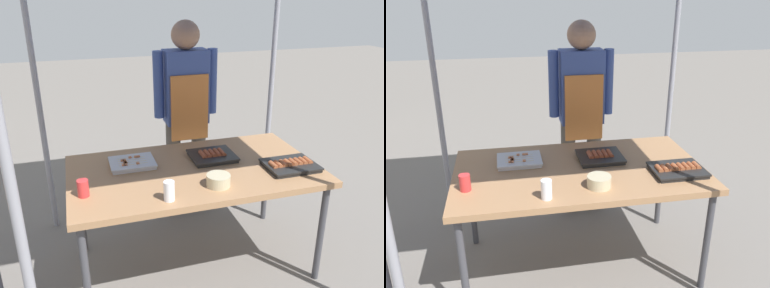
{
  "view_description": "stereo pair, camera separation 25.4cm",
  "coord_description": "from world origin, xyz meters",
  "views": [
    {
      "loc": [
        -0.69,
        -2.21,
        1.85
      ],
      "look_at": [
        0.0,
        0.05,
        0.9
      ],
      "focal_mm": 36.91,
      "sensor_mm": 36.0,
      "label": 1
    },
    {
      "loc": [
        -0.45,
        -2.27,
        1.85
      ],
      "look_at": [
        0.0,
        0.05,
        0.9
      ],
      "focal_mm": 36.91,
      "sensor_mm": 36.0,
      "label": 2
    }
  ],
  "objects": [
    {
      "name": "drink_cup_near_edge",
      "position": [
        -0.7,
        -0.17,
        0.8
      ],
      "size": [
        0.06,
        0.06,
        0.1
      ],
      "primitive_type": "cylinder",
      "color": "red",
      "rests_on": "stall_table"
    },
    {
      "name": "vendor_woman",
      "position": [
        0.16,
        0.73,
        0.96
      ],
      "size": [
        0.52,
        0.23,
        1.62
      ],
      "rotation": [
        0.0,
        0.0,
        3.14
      ],
      "color": "#595147",
      "rests_on": "ground"
    },
    {
      "name": "tray_pork_links",
      "position": [
        0.6,
        -0.18,
        0.77
      ],
      "size": [
        0.33,
        0.26,
        0.05
      ],
      "color": "black",
      "rests_on": "stall_table"
    },
    {
      "name": "tray_grilled_sausages",
      "position": [
        0.16,
        0.11,
        0.77
      ],
      "size": [
        0.3,
        0.27,
        0.05
      ],
      "color": "black",
      "rests_on": "stall_table"
    },
    {
      "name": "condiment_bowl",
      "position": [
        0.06,
        -0.27,
        0.78
      ],
      "size": [
        0.14,
        0.14,
        0.07
      ],
      "primitive_type": "cylinder",
      "color": "#BFB28C",
      "rests_on": "stall_table"
    },
    {
      "name": "ground_plane",
      "position": [
        0.0,
        0.0,
        0.0
      ],
      "size": [
        18.0,
        18.0,
        0.0
      ],
      "primitive_type": "plane",
      "color": "#66605B"
    },
    {
      "name": "drink_cup_by_wok",
      "position": [
        -0.25,
        -0.35,
        0.81
      ],
      "size": [
        0.06,
        0.06,
        0.11
      ],
      "primitive_type": "cylinder",
      "color": "white",
      "rests_on": "stall_table"
    },
    {
      "name": "tray_meat_skewers",
      "position": [
        -0.38,
        0.16,
        0.77
      ],
      "size": [
        0.29,
        0.24,
        0.04
      ],
      "color": "#ADADB2",
      "rests_on": "stall_table"
    },
    {
      "name": "stall_table",
      "position": [
        0.0,
        0.0,
        0.7
      ],
      "size": [
        1.6,
        0.9,
        0.75
      ],
      "color": "#9E724C",
      "rests_on": "ground"
    }
  ]
}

